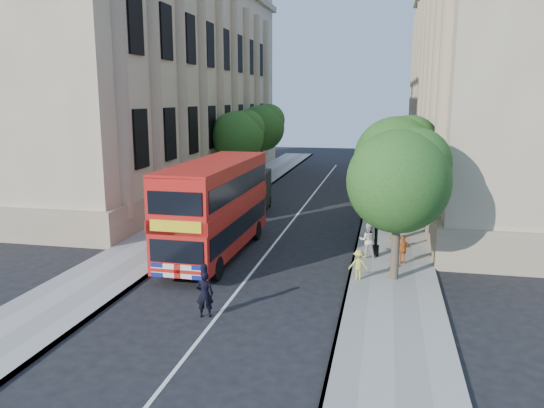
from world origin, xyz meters
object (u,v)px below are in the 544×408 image
Objects in this scene: double_decker_bus at (216,205)px; police_constable at (205,294)px; box_van at (253,193)px; woman_pedestrian at (368,240)px; lamp_post at (377,204)px.

double_decker_bus is 5.88× the size of police_constable.
double_decker_bus is 2.03× the size of box_van.
police_constable is at bearing 54.00° from woman_pedestrian.
double_decker_bus reaches higher than police_constable.
double_decker_bus is at bearing -91.33° from box_van.
woman_pedestrian is (5.04, 7.60, 0.12)m from police_constable.
box_van is at bearing -96.39° from police_constable.
box_van is 16.64m from police_constable.
box_van is (-7.89, 8.55, -1.27)m from lamp_post.
woman_pedestrian is at bearing -139.74° from lamp_post.
box_van reaches higher than woman_pedestrian.
lamp_post is 3.26× the size of woman_pedestrian.
police_constable is (-5.39, -7.90, -1.72)m from lamp_post.
lamp_post reaches higher than double_decker_bus.
double_decker_bus is 9.71m from box_van.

